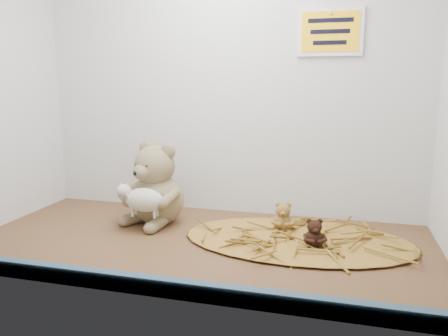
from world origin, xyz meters
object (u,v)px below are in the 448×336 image
(mini_teddy_brown, at_px, (314,232))
(mini_teddy_tan, at_px, (283,216))
(main_teddy, at_px, (157,183))
(toy_lamb, at_px, (144,200))

(mini_teddy_brown, bearing_deg, mini_teddy_tan, 116.13)
(main_teddy, height_order, toy_lamb, main_teddy)
(mini_teddy_tan, bearing_deg, main_teddy, 173.56)
(main_teddy, relative_size, toy_lamb, 1.68)
(main_teddy, bearing_deg, toy_lamb, -68.79)
(main_teddy, distance_m, mini_teddy_tan, 0.38)
(toy_lamb, bearing_deg, mini_teddy_tan, 12.43)
(main_teddy, bearing_deg, mini_teddy_brown, 8.11)
(toy_lamb, height_order, mini_teddy_brown, toy_lamb)
(mini_teddy_tan, xyz_separation_m, mini_teddy_brown, (0.09, -0.10, -0.00))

